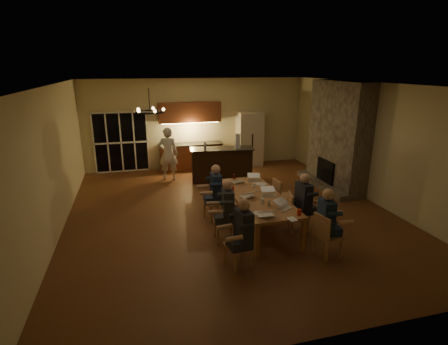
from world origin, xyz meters
TOP-DOWN VIEW (x-y plane):
  - floor at (0.00, 0.00)m, footprint 9.00×9.00m
  - back_wall at (0.00, 4.52)m, footprint 8.00×0.04m
  - left_wall at (-4.02, 0.00)m, footprint 0.04×9.00m
  - right_wall at (4.02, 0.00)m, footprint 0.04×9.00m
  - ceiling at (0.00, 0.00)m, footprint 8.00×9.00m
  - french_doors at (-2.70, 4.47)m, footprint 1.86×0.08m
  - fireplace at (3.70, 1.20)m, footprint 0.58×2.50m
  - kitchenette at (-0.30, 4.20)m, footprint 2.24×0.68m
  - refrigerator at (1.90, 4.15)m, footprint 0.90×0.68m
  - dining_table at (0.40, -0.91)m, footprint 1.10×2.81m
  - bar_island at (0.44, 2.60)m, footprint 2.08×0.93m
  - chair_left_near at (-0.53, -2.44)m, footprint 0.54×0.54m
  - chair_left_mid at (-0.52, -1.41)m, footprint 0.46×0.46m
  - chair_left_far at (-0.48, -0.27)m, footprint 0.53×0.53m
  - chair_right_near at (1.28, -2.53)m, footprint 0.52×0.52m
  - chair_right_mid at (1.21, -1.38)m, footprint 0.53×0.53m
  - chair_right_far at (1.30, -0.34)m, footprint 0.47×0.47m
  - person_left_near at (-0.47, -2.54)m, footprint 0.66×0.66m
  - person_right_near at (1.24, -2.46)m, footprint 0.68×0.68m
  - person_left_mid at (-0.46, -1.44)m, footprint 0.68×0.68m
  - person_right_mid at (1.27, -1.44)m, footprint 0.64×0.64m
  - person_left_far at (-0.44, -0.28)m, footprint 0.62×0.62m
  - standing_person at (-1.22, 3.14)m, footprint 0.72×0.56m
  - chandelier at (-1.92, -1.00)m, footprint 0.56×0.56m
  - laptop_a at (0.16, -1.98)m, footprint 0.33×0.30m
  - laptop_b at (0.68, -1.75)m, footprint 0.42×0.40m
  - laptop_c at (0.14, -0.90)m, footprint 0.40×0.38m
  - laptop_d at (0.64, -0.97)m, footprint 0.35×0.32m
  - laptop_e at (0.23, 0.15)m, footprint 0.37×0.34m
  - laptop_f at (0.66, 0.12)m, footprint 0.39×0.36m
  - mug_front at (0.34, -1.35)m, footprint 0.09×0.09m
  - mug_mid at (0.52, -0.31)m, footprint 0.08×0.08m
  - mug_back at (0.01, -0.08)m, footprint 0.07×0.07m
  - redcup_near at (0.82, -2.14)m, footprint 0.08×0.08m
  - redcup_mid at (-0.08, -0.45)m, footprint 0.09×0.09m
  - can_silver at (0.42, -1.54)m, footprint 0.07×0.07m
  - can_cola at (0.23, 0.46)m, footprint 0.07×0.07m
  - plate_near at (0.74, -1.50)m, footprint 0.23×0.23m
  - plate_left at (0.07, -1.87)m, footprint 0.24×0.24m
  - plate_far at (0.76, -0.19)m, footprint 0.28×0.28m
  - notepad at (0.60, -2.30)m, footprint 0.16×0.22m
  - bar_bottle at (-0.10, 2.62)m, footprint 0.09×0.09m
  - bar_blender at (0.93, 2.48)m, footprint 0.17×0.17m

SIDE VIEW (x-z plane):
  - floor at x=0.00m, z-range 0.00..0.00m
  - dining_table at x=0.40m, z-range 0.00..0.75m
  - chair_left_near at x=-0.53m, z-range 0.00..0.89m
  - chair_left_mid at x=-0.52m, z-range 0.00..0.89m
  - chair_left_far at x=-0.48m, z-range 0.00..0.89m
  - chair_right_near at x=1.28m, z-range 0.00..0.89m
  - chair_right_mid at x=1.21m, z-range 0.00..0.89m
  - chair_right_far at x=1.30m, z-range 0.00..0.89m
  - bar_island at x=0.44m, z-range 0.00..1.08m
  - person_left_near at x=-0.47m, z-range 0.00..1.38m
  - person_right_near at x=1.24m, z-range 0.00..1.38m
  - person_left_mid at x=-0.46m, z-range 0.00..1.38m
  - person_right_mid at x=1.27m, z-range 0.00..1.38m
  - person_left_far at x=-0.44m, z-range 0.00..1.38m
  - notepad at x=0.60m, z-range 0.75..0.76m
  - plate_near at x=0.74m, z-range 0.75..0.77m
  - plate_left at x=0.07m, z-range 0.75..0.77m
  - plate_far at x=0.76m, z-range 0.75..0.77m
  - mug_front at x=0.34m, z-range 0.75..0.85m
  - mug_mid at x=0.52m, z-range 0.75..0.85m
  - mug_back at x=0.01m, z-range 0.75..0.85m
  - redcup_near at x=0.82m, z-range 0.75..0.87m
  - redcup_mid at x=-0.08m, z-range 0.75..0.87m
  - can_silver at x=0.42m, z-range 0.75..0.87m
  - can_cola at x=0.23m, z-range 0.75..0.87m
  - laptop_a at x=0.16m, z-range 0.75..0.98m
  - laptop_b at x=0.68m, z-range 0.75..0.98m
  - laptop_c at x=0.14m, z-range 0.75..0.98m
  - laptop_d at x=0.64m, z-range 0.75..0.98m
  - laptop_e at x=0.23m, z-range 0.75..0.98m
  - laptop_f at x=0.66m, z-range 0.75..0.98m
  - standing_person at x=-1.22m, z-range 0.00..1.75m
  - refrigerator at x=1.90m, z-range 0.00..2.00m
  - french_doors at x=-2.70m, z-range 0.00..2.10m
  - kitchenette at x=-0.30m, z-range 0.00..2.40m
  - bar_bottle at x=-0.10m, z-range 1.08..1.32m
  - bar_blender at x=0.93m, z-range 1.08..1.54m
  - back_wall at x=0.00m, z-range 0.00..3.20m
  - left_wall at x=-4.02m, z-range 0.00..3.20m
  - right_wall at x=4.02m, z-range 0.00..3.20m
  - fireplace at x=3.70m, z-range 0.00..3.20m
  - chandelier at x=-1.92m, z-range 2.73..2.77m
  - ceiling at x=0.00m, z-range 3.20..3.24m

